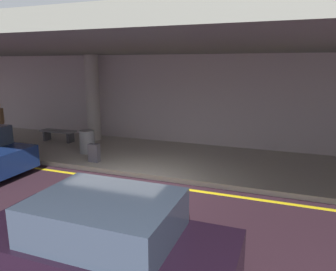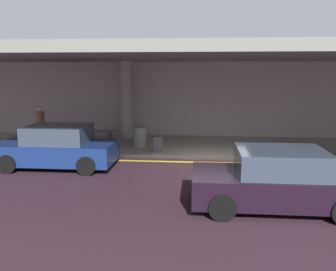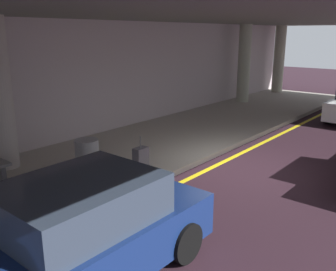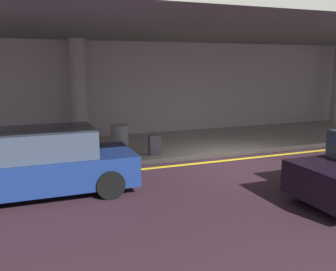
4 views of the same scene
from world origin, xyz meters
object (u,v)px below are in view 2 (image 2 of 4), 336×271
suitcase_upright_primary (158,144)px  bench_metal (97,133)px  trash_bin_steel (140,137)px  support_column_left_mid (126,100)px  car_black (277,181)px  traveler_with_luggage (40,123)px  car_navy (57,148)px

suitcase_upright_primary → bench_metal: size_ratio=0.56×
bench_metal → trash_bin_steel: bearing=-26.1°
bench_metal → support_column_left_mid: bearing=35.5°
car_black → traveler_with_luggage: traveler_with_luggage is taller
car_navy → traveler_with_luggage: (-2.00, 3.07, 0.40)m
traveler_with_luggage → suitcase_upright_primary: size_ratio=1.87×
car_navy → bench_metal: size_ratio=2.56×
support_column_left_mid → trash_bin_steel: (0.97, -1.97, -1.40)m
car_navy → suitcase_upright_primary: car_navy is taller
support_column_left_mid → car_black: size_ratio=0.89×
bench_metal → trash_bin_steel: size_ratio=1.88×
suitcase_upright_primary → trash_bin_steel: bearing=122.3°
car_navy → bench_metal: bearing=88.1°
car_black → traveler_with_luggage: size_ratio=2.44×
trash_bin_steel → suitcase_upright_primary: bearing=-45.1°
support_column_left_mid → car_black: support_column_left_mid is taller
support_column_left_mid → suitcase_upright_primary: (1.85, -2.86, -1.51)m
car_black → suitcase_upright_primary: car_black is taller
support_column_left_mid → trash_bin_steel: size_ratio=4.29×
trash_bin_steel → car_navy: bearing=-130.2°
support_column_left_mid → traveler_with_luggage: support_column_left_mid is taller
support_column_left_mid → car_navy: support_column_left_mid is taller
car_black → trash_bin_steel: size_ratio=4.82×
bench_metal → traveler_with_luggage: bearing=-157.6°
support_column_left_mid → traveler_with_luggage: bearing=-152.6°
suitcase_upright_primary → trash_bin_steel: size_ratio=1.06×
traveler_with_luggage → suitcase_upright_primary: 5.49m
support_column_left_mid → car_navy: (-1.49, -4.88, -1.26)m
support_column_left_mid → traveler_with_luggage: size_ratio=2.17×
suitcase_upright_primary → traveler_with_luggage: bearing=156.3°
car_black → car_navy: bearing=154.5°
car_black → suitcase_upright_primary: 6.24m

